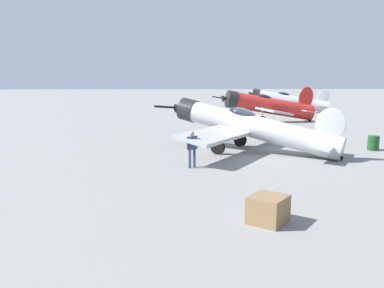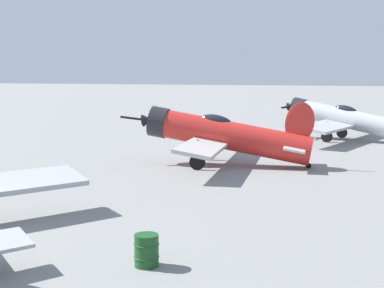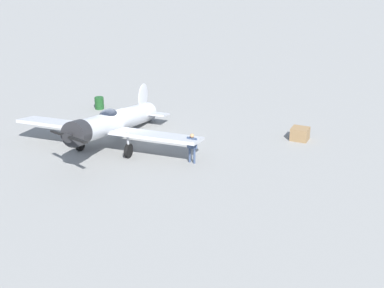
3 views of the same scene
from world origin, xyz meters
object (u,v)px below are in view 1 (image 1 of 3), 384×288
object	(u,v)px
airplane_foreground	(249,126)
ground_crew_mechanic	(192,146)
fuel_drum	(373,143)
airplane_mid_apron	(267,106)
equipment_crate	(268,209)
airplane_far_line	(287,100)

from	to	relation	value
airplane_foreground	ground_crew_mechanic	world-z (taller)	airplane_foreground
airplane_foreground	fuel_drum	distance (m)	7.39
airplane_mid_apron	fuel_drum	size ratio (longest dim) A/B	13.28
airplane_mid_apron	equipment_crate	xyz separation A→B (m)	(26.83, -6.72, -1.26)
ground_crew_mechanic	airplane_foreground	bearing A→B (deg)	96.29
airplane_mid_apron	fuel_drum	distance (m)	15.96
airplane_foreground	ground_crew_mechanic	size ratio (longest dim) A/B	6.04
airplane_foreground	equipment_crate	bearing A→B (deg)	114.99
airplane_mid_apron	ground_crew_mechanic	distance (m)	21.43
airplane_far_line	fuel_drum	size ratio (longest dim) A/B	14.71
airplane_far_line	ground_crew_mechanic	size ratio (longest dim) A/B	7.30
airplane_far_line	airplane_foreground	bearing A→B (deg)	84.77
airplane_mid_apron	ground_crew_mechanic	bearing A→B (deg)	60.85
airplane_foreground	airplane_far_line	distance (m)	31.05
equipment_crate	fuel_drum	distance (m)	14.29
airplane_foreground	equipment_crate	xyz separation A→B (m)	(11.00, -1.69, -1.09)
airplane_far_line	equipment_crate	world-z (taller)	airplane_far_line
airplane_far_line	fuel_drum	xyz separation A→B (m)	(28.93, -3.74, -1.11)
airplane_foreground	fuel_drum	world-z (taller)	airplane_foreground
ground_crew_mechanic	airplane_far_line	bearing A→B (deg)	113.88
airplane_foreground	fuel_drum	xyz separation A→B (m)	(-0.09, 7.32, -1.05)
airplane_mid_apron	airplane_far_line	size ratio (longest dim) A/B	0.90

